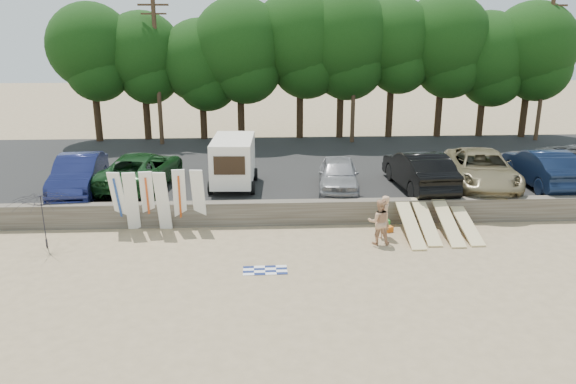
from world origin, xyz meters
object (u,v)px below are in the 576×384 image
object	(u,v)px
box_trailer	(233,160)
car_4	(481,169)
beachgoer_b	(379,222)
cooler	(384,224)
car_5	(543,168)
car_1	(141,170)
car_2	(338,174)
beachgoer_a	(384,217)
car_3	(419,170)
beach_umbrella	(44,220)
car_0	(78,174)

from	to	relation	value
box_trailer	car_4	world-z (taller)	box_trailer
beachgoer_b	cooler	distance (m)	1.96
box_trailer	car_4	size ratio (longest dim) A/B	0.61
car_5	beachgoer_b	world-z (taller)	car_5
car_1	cooler	distance (m)	11.38
car_1	car_4	world-z (taller)	car_4
car_2	beachgoer_b	size ratio (longest dim) A/B	2.49
box_trailer	beachgoer_a	distance (m)	7.81
cooler	beachgoer_a	bearing A→B (deg)	-112.68
car_4	beachgoer_b	xyz separation A→B (m)	(-5.77, -4.96, -0.65)
car_3	car_5	world-z (taller)	car_3
car_4	car_5	size ratio (longest dim) A/B	1.14
car_3	beach_umbrella	bearing A→B (deg)	11.86
car_2	cooler	distance (m)	3.62
car_5	beach_umbrella	world-z (taller)	car_5
box_trailer	beach_umbrella	size ratio (longest dim) A/B	1.55
box_trailer	car_1	distance (m)	4.29
car_4	beach_umbrella	bearing A→B (deg)	-155.94
beach_umbrella	car_5	bearing A→B (deg)	12.74
car_0	car_1	distance (m)	2.74
car_0	car_5	xyz separation A→B (m)	(21.24, 0.06, 0.03)
car_5	beach_umbrella	xyz separation A→B (m)	(-21.12, -4.77, -0.49)
car_2	beachgoer_b	xyz separation A→B (m)	(0.91, -4.74, -0.57)
car_3	box_trailer	bearing A→B (deg)	-9.79
car_2	beachgoer_a	world-z (taller)	car_2
box_trailer	car_5	world-z (taller)	box_trailer
car_0	beach_umbrella	distance (m)	4.74
car_1	cooler	bearing A→B (deg)	166.82
box_trailer	beachgoer_b	size ratio (longest dim) A/B	2.10
car_2	car_4	distance (m)	6.68
car_3	cooler	bearing A→B (deg)	49.91
car_2	cooler	xyz separation A→B (m)	(1.52, -3.02, -1.29)
cooler	car_1	bearing A→B (deg)	151.68
car_3	beach_umbrella	distance (m)	15.87
car_4	beach_umbrella	distance (m)	18.79
car_2	car_5	size ratio (longest dim) A/B	0.83
car_5	beachgoer_a	size ratio (longest dim) A/B	3.09
car_1	cooler	xyz separation A→B (m)	(10.54, -4.07, -1.35)
car_1	beachgoer_b	size ratio (longest dim) A/B	3.33
beach_umbrella	car_1	bearing A→B (deg)	65.61
box_trailer	beachgoer_b	distance (m)	8.00
box_trailer	car_0	size ratio (longest dim) A/B	0.73
car_2	car_4	bearing A→B (deg)	8.42
car_1	beach_umbrella	bearing A→B (deg)	73.56
car_0	beachgoer_a	world-z (taller)	car_0
car_2	beach_umbrella	xyz separation A→B (m)	(-11.52, -4.47, -0.37)
car_4	cooler	size ratio (longest dim) A/B	15.83
car_2	car_3	size ratio (longest dim) A/B	0.81
car_0	car_1	world-z (taller)	car_0
box_trailer	beach_umbrella	bearing A→B (deg)	-139.44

